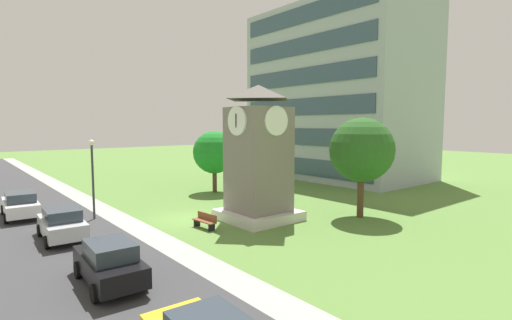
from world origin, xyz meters
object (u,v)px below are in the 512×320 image
at_px(clock_tower, 258,161).
at_px(parked_car_white, 20,204).
at_px(street_lamp, 93,169).
at_px(tree_by_building, 214,152).
at_px(park_bench, 205,221).
at_px(parked_car_black, 109,262).
at_px(parked_car_silver, 62,224).
at_px(tree_streetside, 362,150).

height_order(clock_tower, parked_car_white, clock_tower).
xyz_separation_m(street_lamp, parked_car_white, (-3.54, -3.62, -2.38)).
bearing_deg(tree_by_building, park_bench, -35.74).
distance_m(parked_car_white, parked_car_black, 14.53).
xyz_separation_m(park_bench, parked_car_black, (4.45, -6.98, 0.40)).
bearing_deg(tree_by_building, parked_car_silver, -64.01).
height_order(street_lamp, parked_car_silver, street_lamp).
bearing_deg(tree_streetside, tree_by_building, -170.40).
bearing_deg(parked_car_white, park_bench, 38.49).
relative_size(tree_streetside, parked_car_black, 1.50).
relative_size(street_lamp, parked_car_white, 1.07).
bearing_deg(tree_streetside, parked_car_white, -129.11).
xyz_separation_m(tree_by_building, parked_car_black, (14.26, -14.03, -2.76)).
distance_m(street_lamp, parked_car_black, 11.51).
bearing_deg(tree_streetside, clock_tower, -123.75).
relative_size(parked_car_white, parked_car_silver, 1.10).
bearing_deg(street_lamp, tree_streetside, 52.41).
xyz_separation_m(clock_tower, park_bench, (-0.35, -3.79, -3.30)).
height_order(parked_car_white, parked_car_silver, same).
bearing_deg(parked_car_black, tree_streetside, 91.24).
relative_size(clock_tower, parked_car_white, 1.78).
distance_m(park_bench, street_lamp, 8.31).
distance_m(park_bench, parked_car_black, 8.29).
distance_m(tree_by_building, parked_car_silver, 15.91).
bearing_deg(parked_car_white, clock_tower, 48.59).
distance_m(street_lamp, tree_by_building, 11.90).
height_order(clock_tower, parked_car_silver, clock_tower).
bearing_deg(street_lamp, parked_car_black, -13.41).
distance_m(park_bench, parked_car_white, 12.83).
distance_m(park_bench, parked_car_silver, 7.63).
bearing_deg(parked_car_silver, parked_car_black, 0.37).
distance_m(clock_tower, street_lamp, 10.66).
distance_m(park_bench, tree_by_building, 12.49).
height_order(park_bench, tree_streetside, tree_streetside).
bearing_deg(parked_car_white, parked_car_silver, 7.71).
bearing_deg(parked_car_black, parked_car_silver, -179.63).
xyz_separation_m(tree_streetside, tree_by_building, (-13.91, -2.35, -0.82)).
distance_m(tree_streetside, parked_car_black, 16.78).
relative_size(park_bench, tree_streetside, 0.28).
bearing_deg(clock_tower, tree_streetside, 56.25).
relative_size(tree_streetside, parked_car_white, 1.36).
distance_m(park_bench, tree_streetside, 11.01).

